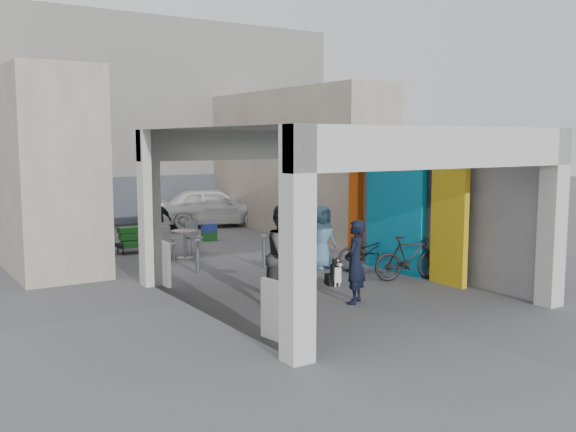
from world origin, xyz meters
TOP-DOWN VIEW (x-y plane):
  - ground at (0.00, 0.00)m, footprint 90.00×90.00m
  - arcade_canopy at (0.54, -0.82)m, footprint 6.40×6.45m
  - far_building at (-0.00, 13.99)m, footprint 18.00×4.08m
  - plaza_bldg_left at (-4.50, 7.50)m, footprint 2.00×9.00m
  - plaza_bldg_right at (4.50, 7.50)m, footprint 2.00×9.00m
  - bollard_left at (-1.57, 2.59)m, footprint 0.09×0.09m
  - bollard_center at (0.11, 2.24)m, footprint 0.09×0.09m
  - bollard_right at (1.73, 2.30)m, footprint 0.09×0.09m
  - advert_board_near at (-2.75, -2.90)m, footprint 0.16×0.56m
  - advert_board_far at (-2.75, 1.78)m, footprint 0.11×0.55m
  - cafe_set at (-1.13, 4.97)m, footprint 1.55×1.25m
  - produce_stand at (-1.82, 6.32)m, footprint 1.13×0.61m
  - crate_stack at (0.96, 7.20)m, footprint 0.49×0.41m
  - border_collie at (0.46, -0.29)m, footprint 0.25×0.48m
  - man_with_dog at (-0.13, -1.76)m, footprint 0.73×0.70m
  - man_back_turned at (-1.40, -1.15)m, footprint 1.17×1.04m
  - man_elderly at (1.39, 1.47)m, footprint 0.84×0.59m
  - man_crates at (-0.99, 6.66)m, footprint 1.01×0.61m
  - bicycle_front at (2.30, 0.75)m, footprint 1.85×0.77m
  - bicycle_rear at (2.30, -0.78)m, footprint 1.81×1.02m
  - white_van at (2.62, 10.35)m, footprint 4.69×3.05m

SIDE VIEW (x-z plane):
  - ground at x=0.00m, z-range 0.00..0.00m
  - border_collie at x=0.46m, z-range -0.07..0.60m
  - crate_stack at x=0.96m, z-range 0.00..0.56m
  - produce_stand at x=-1.82m, z-range -0.08..0.67m
  - cafe_set at x=-1.13m, z-range -0.14..0.80m
  - bollard_left at x=-1.57m, z-range 0.00..0.84m
  - bollard_center at x=0.11m, z-range 0.00..0.85m
  - bicycle_front at x=2.30m, z-range 0.00..0.95m
  - bollard_right at x=1.73m, z-range 0.00..0.97m
  - advert_board_near at x=-2.75m, z-range 0.01..1.01m
  - advert_board_far at x=-2.75m, z-range 0.01..1.01m
  - bicycle_rear at x=2.30m, z-range 0.00..1.05m
  - white_van at x=2.62m, z-range 0.00..1.48m
  - man_crates at x=-0.99m, z-range 0.00..1.60m
  - man_elderly at x=1.39m, z-range 0.00..1.62m
  - man_with_dog at x=-0.13m, z-range 0.00..1.69m
  - man_back_turned at x=-1.40m, z-range 0.00..2.00m
  - arcade_canopy at x=0.54m, z-range -0.90..5.50m
  - plaza_bldg_left at x=-4.50m, z-range 0.00..5.00m
  - plaza_bldg_right at x=4.50m, z-range 0.00..5.00m
  - far_building at x=0.00m, z-range -0.01..7.99m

